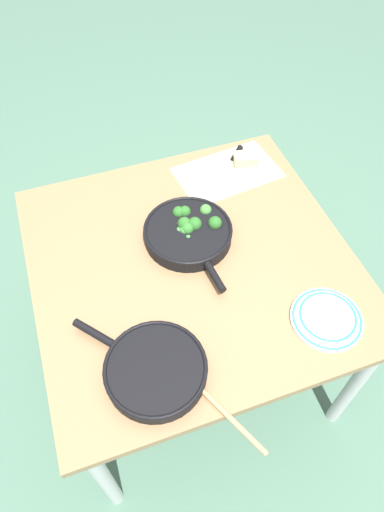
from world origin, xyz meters
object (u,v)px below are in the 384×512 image
wooden_spoon (206,394)px  grater_knife (233,161)px  skillet_eggs (155,369)px  dinner_plate_stack (327,318)px  skillet_broccoli (189,231)px  cheese_block (246,159)px

wooden_spoon → grater_knife: grater_knife is taller
skillet_eggs → wooden_spoon: 0.15m
wooden_spoon → dinner_plate_stack: 0.43m
skillet_broccoli → cheese_block: skillet_broccoli is taller
wooden_spoon → dinner_plate_stack: dinner_plate_stack is taller
grater_knife → dinner_plate_stack: size_ratio=0.91×
grater_knife → dinner_plate_stack: 0.75m
dinner_plate_stack → cheese_block: bearing=-94.0°
cheese_block → dinner_plate_stack: cheese_block is taller
cheese_block → dinner_plate_stack: (0.05, 0.73, -0.01)m
skillet_eggs → grater_knife: (-0.54, -0.74, -0.02)m
wooden_spoon → grater_knife: size_ratio=1.65×
skillet_eggs → dinner_plate_stack: size_ratio=1.70×
skillet_broccoli → grater_knife: (-0.29, -0.31, -0.02)m
grater_knife → cheese_block: bearing=108.2°
skillet_broccoli → dinner_plate_stack: size_ratio=1.90×
skillet_eggs → grater_knife: skillet_eggs is taller
wooden_spoon → dinner_plate_stack: bearing=-102.2°
skillet_eggs → wooden_spoon: size_ratio=1.13×
skillet_eggs → dinner_plate_stack: skillet_eggs is taller
skillet_broccoli → grater_knife: size_ratio=2.10×
wooden_spoon → cheese_block: bearing=-54.7°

